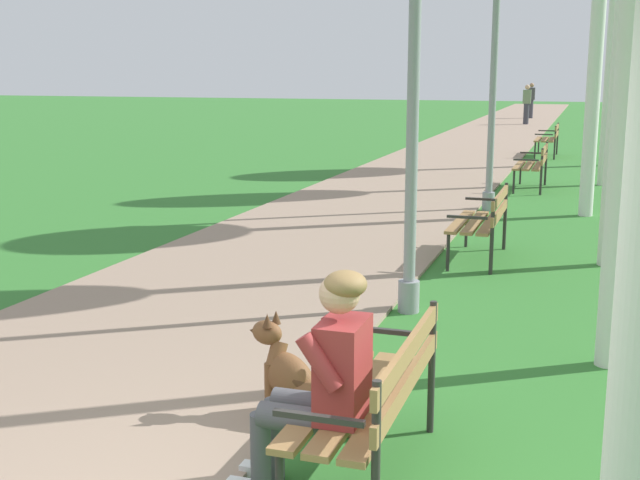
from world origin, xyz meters
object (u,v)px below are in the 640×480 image
(park_bench_far, at_px, (534,163))
(lamp_post_mid, at_px, (494,69))
(dog_brown, at_px, (296,384))
(pedestrian_distant, at_px, (527,105))
(lamp_post_near, at_px, (414,51))
(person_seated_on_near_bench, at_px, (323,376))
(park_bench_near, at_px, (375,391))
(pedestrian_further_distant, at_px, (531,101))
(park_bench_mid, at_px, (484,218))
(park_bench_furthest, at_px, (549,137))

(park_bench_far, distance_m, lamp_post_mid, 3.26)
(dog_brown, xyz_separation_m, pedestrian_distant, (-1.01, 30.58, 0.58))
(lamp_post_near, bearing_deg, person_seated_on_near_bench, -85.06)
(park_bench_near, xyz_separation_m, lamp_post_mid, (-0.51, 9.25, 1.74))
(pedestrian_further_distant, bearing_deg, dog_brown, -88.08)
(park_bench_mid, bearing_deg, pedestrian_distant, 93.46)
(park_bench_far, distance_m, pedestrian_further_distant, 23.83)
(park_bench_furthest, distance_m, person_seated_on_near_bench, 18.62)
(park_bench_furthest, bearing_deg, park_bench_near, -89.77)
(park_bench_near, bearing_deg, person_seated_on_near_bench, -125.24)
(lamp_post_near, relative_size, pedestrian_distant, 2.81)
(park_bench_mid, distance_m, lamp_post_near, 3.08)
(person_seated_on_near_bench, bearing_deg, pedestrian_distant, 92.68)
(park_bench_furthest, xyz_separation_m, person_seated_on_near_bench, (-0.13, -18.62, 0.17))
(park_bench_mid, bearing_deg, dog_brown, -95.94)
(park_bench_furthest, bearing_deg, dog_brown, -91.91)
(park_bench_furthest, xyz_separation_m, pedestrian_further_distant, (-1.77, 17.39, 0.33))
(park_bench_mid, height_order, dog_brown, park_bench_mid)
(pedestrian_further_distant, bearing_deg, park_bench_near, -87.05)
(park_bench_near, distance_m, dog_brown, 0.91)
(person_seated_on_near_bench, bearing_deg, park_bench_far, 89.06)
(pedestrian_distant, bearing_deg, pedestrian_further_distant, 92.02)
(person_seated_on_near_bench, xyz_separation_m, pedestrian_distant, (-1.47, 31.43, 0.16))
(park_bench_mid, xyz_separation_m, park_bench_furthest, (0.06, 12.69, 0.00))
(lamp_post_near, distance_m, pedestrian_further_distant, 32.55)
(park_bench_far, height_order, pedestrian_further_distant, pedestrian_further_distant)
(park_bench_near, relative_size, dog_brown, 1.85)
(dog_brown, height_order, lamp_post_near, lamp_post_near)
(lamp_post_mid, bearing_deg, dog_brown, -91.00)
(pedestrian_distant, distance_m, pedestrian_further_distant, 4.58)
(park_bench_near, relative_size, lamp_post_mid, 0.35)
(park_bench_far, relative_size, park_bench_furthest, 1.00)
(person_seated_on_near_bench, height_order, pedestrian_further_distant, pedestrian_further_distant)
(park_bench_mid, distance_m, park_bench_furthest, 12.69)
(park_bench_furthest, bearing_deg, pedestrian_distant, 97.15)
(park_bench_furthest, bearing_deg, lamp_post_mid, -92.78)
(park_bench_near, relative_size, lamp_post_near, 0.32)
(dog_brown, bearing_deg, pedestrian_distant, 91.90)
(lamp_post_mid, distance_m, pedestrian_further_distant, 26.54)
(park_bench_furthest, relative_size, lamp_post_mid, 0.35)
(park_bench_near, relative_size, park_bench_mid, 1.00)
(park_bench_mid, relative_size, park_bench_furthest, 1.00)
(park_bench_near, xyz_separation_m, person_seated_on_near_bench, (-0.21, -0.29, 0.17))
(lamp_post_mid, bearing_deg, park_bench_near, -86.82)
(lamp_post_mid, bearing_deg, park_bench_far, 79.37)
(park_bench_mid, xyz_separation_m, pedestrian_distant, (-1.54, 25.51, 0.33))
(lamp_post_near, xyz_separation_m, lamp_post_mid, (-0.00, 6.02, -0.14))
(park_bench_furthest, xyz_separation_m, pedestrian_distant, (-1.61, 12.82, 0.33))
(dog_brown, bearing_deg, pedestrian_further_distant, 91.92)
(park_bench_far, distance_m, dog_brown, 11.42)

